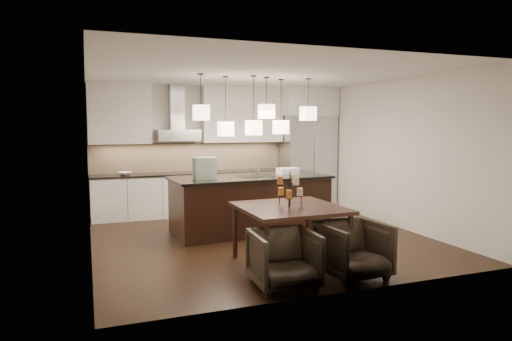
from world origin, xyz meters
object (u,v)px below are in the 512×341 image
object	(u,v)px
armchair_right	(353,250)
dining_table	(290,235)
refrigerator	(307,162)
island_body	(250,205)
armchair_left	(284,259)

from	to	relation	value
armchair_right	dining_table	bearing A→B (deg)	118.52
refrigerator	armchair_right	size ratio (longest dim) A/B	2.71
island_body	dining_table	bearing A→B (deg)	-97.48
island_body	armchair_right	bearing A→B (deg)	-85.85
refrigerator	armchair_left	size ratio (longest dim) A/B	2.81
dining_table	armchair_right	size ratio (longest dim) A/B	1.72
armchair_left	dining_table	bearing A→B (deg)	64.30
refrigerator	dining_table	size ratio (longest dim) A/B	1.57
refrigerator	dining_table	bearing A→B (deg)	-119.85
dining_table	armchair_right	xyz separation A→B (m)	(0.52, -0.81, -0.05)
island_body	dining_table	world-z (taller)	island_body
refrigerator	dining_table	world-z (taller)	refrigerator
armchair_left	armchair_right	xyz separation A→B (m)	(0.98, 0.02, 0.01)
island_body	armchair_left	bearing A→B (deg)	-105.26
dining_table	armchair_left	world-z (taller)	dining_table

